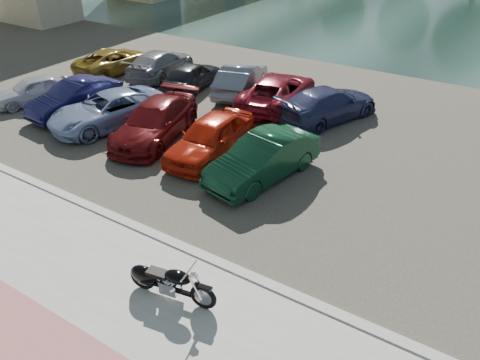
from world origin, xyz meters
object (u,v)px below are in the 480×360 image
object	(u,v)px
car_1	(75,98)
car_2	(109,110)
motorcycle	(164,281)
car_0	(33,90)

from	to	relation	value
car_1	car_2	size ratio (longest dim) A/B	0.86
car_2	car_1	bearing A→B (deg)	-167.67
car_1	car_2	distance (m)	2.26
motorcycle	car_2	size ratio (longest dim) A/B	0.46
car_0	car_2	size ratio (longest dim) A/B	0.72
motorcycle	car_0	world-z (taller)	car_0
motorcycle	car_2	xyz separation A→B (m)	(-8.49, 6.47, 0.18)
motorcycle	car_2	world-z (taller)	car_2
car_1	car_2	bearing A→B (deg)	0.80
motorcycle	car_1	bearing A→B (deg)	138.63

